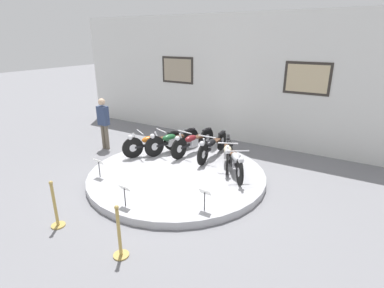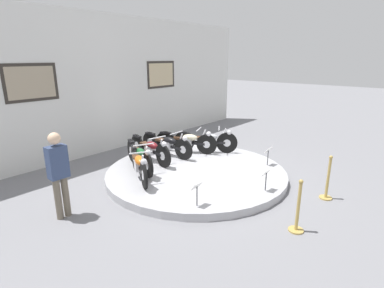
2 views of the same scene
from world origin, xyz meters
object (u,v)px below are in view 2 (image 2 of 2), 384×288
at_px(motorcycle_orange, 139,163).
at_px(info_placard_front_centre, 266,175).
at_px(motorcycle_green, 140,155).
at_px(stanchion_post_left_of_entry, 298,214).
at_px(motorcycle_silver, 207,140).
at_px(stanchion_post_right_of_entry, 327,184).
at_px(motorcycle_cream, 187,141).
at_px(visitor_standing, 58,170).
at_px(motorcycle_maroon, 150,148).
at_px(motorcycle_black, 167,144).
at_px(info_placard_front_left, 197,189).
at_px(info_placard_front_right, 268,152).

bearing_deg(motorcycle_orange, info_placard_front_centre, -63.35).
relative_size(motorcycle_green, stanchion_post_left_of_entry, 1.83).
bearing_deg(motorcycle_silver, stanchion_post_right_of_entry, -97.59).
relative_size(motorcycle_green, motorcycle_cream, 1.02).
xyz_separation_m(motorcycle_green, motorcycle_cream, (1.92, -0.00, -0.01)).
distance_m(visitor_standing, stanchion_post_left_of_entry, 4.56).
distance_m(motorcycle_maroon, stanchion_post_left_of_entry, 4.55).
relative_size(motorcycle_black, motorcycle_silver, 1.18).
xyz_separation_m(motorcycle_silver, info_placard_front_left, (-2.93, -2.00, -0.02)).
bearing_deg(info_placard_front_left, motorcycle_black, 55.05).
bearing_deg(info_placard_front_centre, stanchion_post_right_of_entry, -51.06).
distance_m(motorcycle_maroon, info_placard_front_right, 3.32).
relative_size(info_placard_front_left, visitor_standing, 0.29).
bearing_deg(motorcycle_maroon, stanchion_post_right_of_entry, -74.99).
bearing_deg(stanchion_post_left_of_entry, info_placard_front_right, 36.59).
relative_size(info_placard_front_right, stanchion_post_right_of_entry, 0.50).
xyz_separation_m(motorcycle_orange, motorcycle_silver, (2.74, 0.00, 0.00)).
relative_size(info_placard_front_centre, stanchion_post_left_of_entry, 0.50).
distance_m(info_placard_front_right, stanchion_post_left_of_entry, 3.02).
xyz_separation_m(info_placard_front_centre, visitor_standing, (-3.38, 2.68, 0.45)).
xyz_separation_m(info_placard_front_left, visitor_standing, (-1.82, 1.95, 0.45)).
bearing_deg(motorcycle_black, stanchion_post_left_of_entry, -104.96).
bearing_deg(info_placard_front_left, motorcycle_orange, 84.66).
bearing_deg(motorcycle_orange, motorcycle_silver, 0.04).
bearing_deg(info_placard_front_right, info_placard_front_centre, -154.95).
xyz_separation_m(motorcycle_silver, visitor_standing, (-4.75, -0.05, 0.42)).
relative_size(stanchion_post_left_of_entry, stanchion_post_right_of_entry, 1.00).
xyz_separation_m(info_placard_front_right, stanchion_post_right_of_entry, (-0.69, -1.80, -0.21)).
height_order(motorcycle_maroon, stanchion_post_left_of_entry, stanchion_post_left_of_entry).
distance_m(motorcycle_green, visitor_standing, 2.51).
bearing_deg(stanchion_post_left_of_entry, visitor_standing, 123.79).
bearing_deg(motorcycle_silver, info_placard_front_right, -84.73).
xyz_separation_m(motorcycle_orange, info_placard_front_left, (-0.19, -2.00, -0.02)).
distance_m(motorcycle_orange, info_placard_front_left, 2.01).
height_order(motorcycle_maroon, info_placard_front_left, motorcycle_maroon).
distance_m(motorcycle_orange, info_placard_front_right, 3.55).
bearing_deg(motorcycle_silver, motorcycle_green, 168.91).
bearing_deg(visitor_standing, stanchion_post_right_of_entry, -41.50).
relative_size(motorcycle_cream, visitor_standing, 1.05).
bearing_deg(stanchion_post_right_of_entry, motorcycle_orange, 120.46).
height_order(motorcycle_black, motorcycle_silver, motorcycle_silver).
bearing_deg(stanchion_post_left_of_entry, motorcycle_cream, 66.79).
distance_m(motorcycle_cream, motorcycle_silver, 0.61).
bearing_deg(stanchion_post_left_of_entry, motorcycle_orange, 97.56).
bearing_deg(motorcycle_cream, stanchion_post_right_of_entry, -91.28).
bearing_deg(motorcycle_maroon, info_placard_front_right, -55.00).
distance_m(motorcycle_black, motorcycle_cream, 0.67).
height_order(motorcycle_cream, info_placard_front_right, motorcycle_cream).
bearing_deg(motorcycle_green, stanchion_post_left_of_entry, -88.74).
bearing_deg(info_placard_front_left, stanchion_post_left_of_entry, -68.96).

